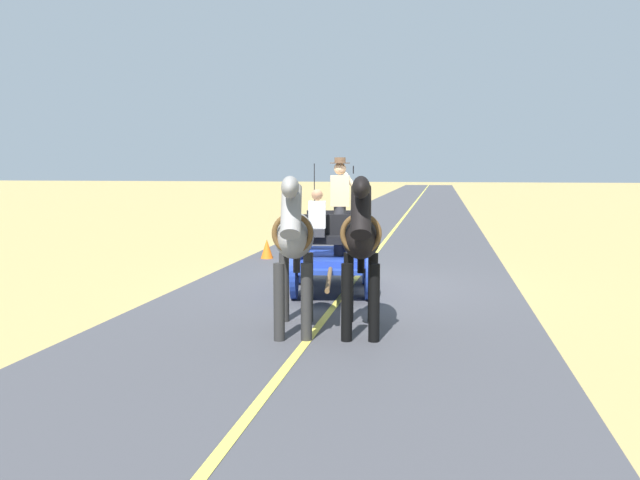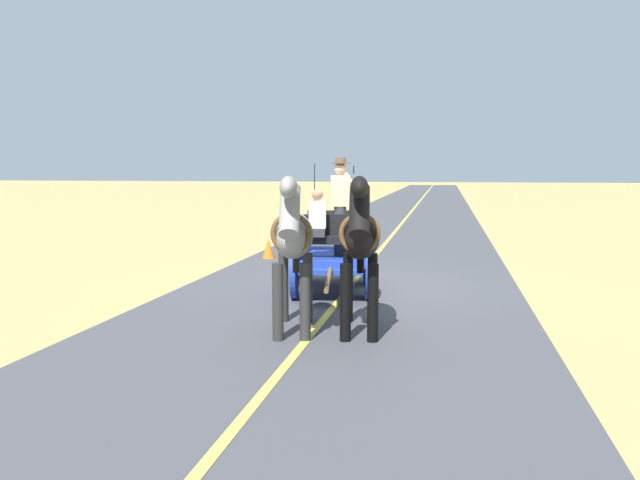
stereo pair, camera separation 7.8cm
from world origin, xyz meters
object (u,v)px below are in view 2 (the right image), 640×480
object	(u,v)px
horse_drawn_carriage	(332,249)
traffic_cone	(268,249)
horse_near_side	(360,240)
horse_off_side	(293,239)

from	to	relation	value
horse_drawn_carriage	traffic_cone	bearing A→B (deg)	-59.68
horse_near_side	traffic_cone	xyz separation A→B (m)	(3.30, -7.02, -1.07)
traffic_cone	horse_drawn_carriage	bearing A→B (deg)	120.32
horse_near_side	horse_off_side	distance (m)	0.93
horse_near_side	traffic_cone	world-z (taller)	horse_near_side
horse_near_side	horse_off_side	bearing A→B (deg)	8.49
horse_near_side	horse_off_side	size ratio (longest dim) A/B	1.00
horse_near_side	horse_drawn_carriage	bearing A→B (deg)	-72.84
traffic_cone	horse_off_side	bearing A→B (deg)	108.38
horse_near_side	traffic_cone	size ratio (longest dim) A/B	4.42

